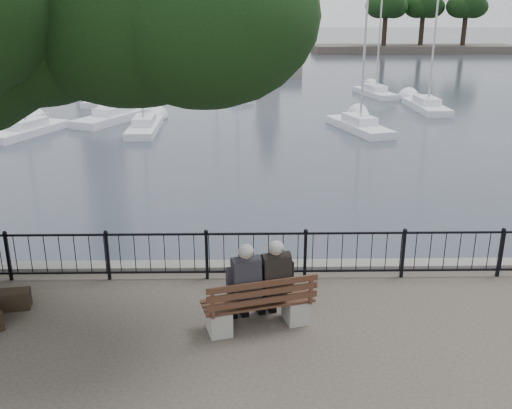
{
  "coord_description": "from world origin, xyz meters",
  "views": [
    {
      "loc": [
        -0.18,
        -8.1,
        5.25
      ],
      "look_at": [
        0.0,
        2.5,
        1.6
      ],
      "focal_mm": 40.0,
      "sensor_mm": 36.0,
      "label": 1
    }
  ],
  "objects_px": {
    "person_right": "(273,284)",
    "lion_monument": "(268,51)",
    "bench": "(259,309)",
    "person_left": "(244,288)"
  },
  "relations": [
    {
      "from": "person_right",
      "to": "lion_monument",
      "type": "distance_m",
      "value": 49.2
    },
    {
      "from": "bench",
      "to": "person_right",
      "type": "bearing_deg",
      "value": 36.55
    },
    {
      "from": "lion_monument",
      "to": "person_right",
      "type": "bearing_deg",
      "value": -92.02
    },
    {
      "from": "person_left",
      "to": "person_right",
      "type": "distance_m",
      "value": 0.52
    },
    {
      "from": "person_left",
      "to": "lion_monument",
      "type": "xyz_separation_m",
      "value": [
        2.24,
        49.3,
        0.6
      ]
    },
    {
      "from": "bench",
      "to": "person_left",
      "type": "relative_size",
      "value": 1.25
    },
    {
      "from": "person_left",
      "to": "person_right",
      "type": "height_order",
      "value": "same"
    },
    {
      "from": "bench",
      "to": "person_right",
      "type": "xyz_separation_m",
      "value": [
        0.25,
        0.18,
        0.39
      ]
    },
    {
      "from": "bench",
      "to": "person_left",
      "type": "distance_m",
      "value": 0.46
    },
    {
      "from": "person_left",
      "to": "person_right",
      "type": "xyz_separation_m",
      "value": [
        0.5,
        0.14,
        0.0
      ]
    }
  ]
}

